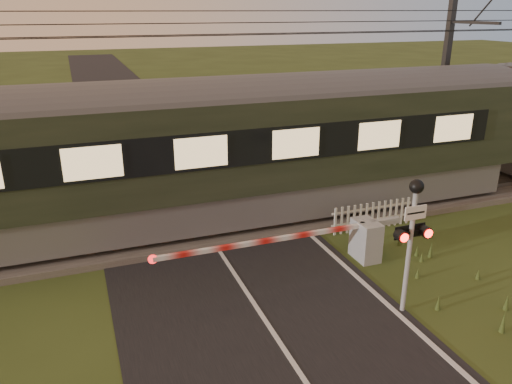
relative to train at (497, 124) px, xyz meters
name	(u,v)px	position (x,y,z in m)	size (l,w,h in m)	color
ground	(291,361)	(-10.83, -6.50, -2.32)	(160.00, 160.00, 0.00)	#314018
road	(297,368)	(-10.81, -6.73, -2.31)	(6.00, 140.00, 0.03)	black
track_bed	(203,225)	(-10.83, 0.00, -2.25)	(140.00, 3.40, 0.39)	#47423D
overhead_wires	(195,26)	(-10.83, 0.00, 3.41)	(120.00, 0.62, 0.62)	black
train	(497,124)	(0.00, 0.00, 0.00)	(43.66, 3.01, 4.07)	slate
boom_gate	(356,240)	(-7.67, -3.44, -1.73)	(6.52, 0.81, 1.08)	gray
crossing_signal	(412,223)	(-7.90, -5.82, -0.25)	(0.76, 0.34, 3.00)	gray
picket_fence	(372,216)	(-6.17, -1.89, -1.89)	(2.67, 0.07, 0.84)	silver
catenary_mast	(445,77)	(-0.61, 2.23, 1.39)	(0.22, 2.46, 7.13)	#2D2D30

